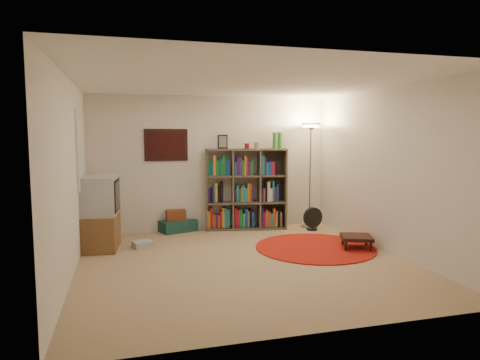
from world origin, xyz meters
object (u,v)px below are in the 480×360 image
object	(u,v)px
bookshelf	(245,190)
floor_lamp	(311,141)
side_table	(356,238)
suitcase	(177,226)
tv_stand	(100,214)
floor_fan	(313,219)

from	to	relation	value
bookshelf	floor_lamp	size ratio (longest dim) A/B	0.91
bookshelf	side_table	bearing A→B (deg)	-46.13
bookshelf	suitcase	distance (m)	1.43
tv_stand	side_table	xyz separation A→B (m)	(3.88, -1.05, -0.37)
tv_stand	floor_lamp	bearing A→B (deg)	15.37
bookshelf	tv_stand	size ratio (longest dim) A/B	1.60
floor_lamp	floor_fan	distance (m)	1.47
floor_lamp	side_table	xyz separation A→B (m)	(0.05, -1.66, -1.49)
tv_stand	side_table	world-z (taller)	tv_stand
floor_fan	tv_stand	bearing A→B (deg)	174.40
suitcase	side_table	size ratio (longest dim) A/B	1.28
side_table	floor_lamp	bearing A→B (deg)	91.78
side_table	floor_fan	bearing A→B (deg)	94.39
suitcase	side_table	world-z (taller)	same
side_table	tv_stand	bearing A→B (deg)	164.81
suitcase	bookshelf	bearing A→B (deg)	-23.43
side_table	suitcase	bearing A→B (deg)	142.28
floor_fan	suitcase	distance (m)	2.53
bookshelf	tv_stand	bearing A→B (deg)	-152.29
floor_lamp	tv_stand	bearing A→B (deg)	-171.01
bookshelf	tv_stand	distance (m)	2.73
bookshelf	tv_stand	xyz separation A→B (m)	(-2.59, -0.84, -0.19)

